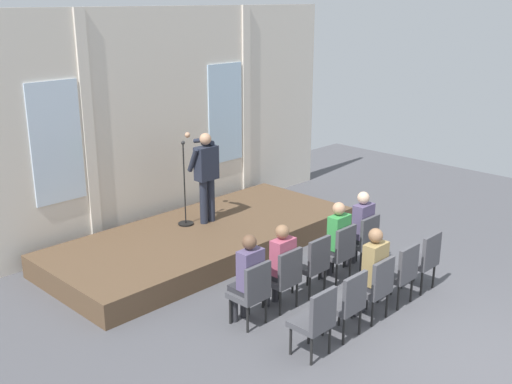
% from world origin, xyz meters
% --- Properties ---
extents(ground_plane, '(16.88, 16.88, 0.00)m').
position_xyz_m(ground_plane, '(0.00, 0.00, 0.00)').
color(ground_plane, '#4C4C51').
extents(rear_partition, '(9.49, 0.14, 4.19)m').
position_xyz_m(rear_partition, '(0.02, 6.49, 2.09)').
color(rear_partition, silver).
rests_on(rear_partition, ground).
extents(stage_platform, '(5.65, 2.41, 0.39)m').
position_xyz_m(stage_platform, '(0.00, 4.99, 0.19)').
color(stage_platform, brown).
rests_on(stage_platform, ground).
extents(speaker, '(0.51, 0.69, 1.66)m').
position_xyz_m(speaker, '(0.30, 5.24, 1.36)').
color(speaker, '#232838').
rests_on(speaker, stage_platform).
extents(mic_stand, '(0.28, 0.28, 1.55)m').
position_xyz_m(mic_stand, '(-0.07, 5.40, 0.73)').
color(mic_stand, black).
rests_on(mic_stand, stage_platform).
extents(chair_r0_c0, '(0.46, 0.44, 0.94)m').
position_xyz_m(chair_r0_c0, '(-1.31, 2.48, 0.53)').
color(chair_r0_c0, black).
rests_on(chair_r0_c0, ground).
extents(audience_r0_c0, '(0.36, 0.39, 1.33)m').
position_xyz_m(audience_r0_c0, '(-1.31, 2.56, 0.74)').
color(audience_r0_c0, '#2D2D33').
rests_on(audience_r0_c0, ground).
extents(chair_r0_c1, '(0.46, 0.44, 0.94)m').
position_xyz_m(chair_r0_c1, '(-0.65, 2.48, 0.53)').
color(chair_r0_c1, black).
rests_on(chair_r0_c1, ground).
extents(audience_r0_c1, '(0.36, 0.39, 1.29)m').
position_xyz_m(audience_r0_c1, '(-0.65, 2.56, 0.72)').
color(audience_r0_c1, '#2D2D33').
rests_on(audience_r0_c1, ground).
extents(chair_r0_c2, '(0.46, 0.44, 0.94)m').
position_xyz_m(chair_r0_c2, '(0.00, 2.48, 0.53)').
color(chair_r0_c2, black).
rests_on(chair_r0_c2, ground).
extents(chair_r0_c3, '(0.46, 0.44, 0.94)m').
position_xyz_m(chair_r0_c3, '(0.65, 2.48, 0.53)').
color(chair_r0_c3, black).
rests_on(chair_r0_c3, ground).
extents(audience_r0_c3, '(0.36, 0.39, 1.31)m').
position_xyz_m(audience_r0_c3, '(0.65, 2.56, 0.73)').
color(audience_r0_c3, '#2D2D33').
rests_on(audience_r0_c3, ground).
extents(chair_r0_c4, '(0.46, 0.44, 0.94)m').
position_xyz_m(chair_r0_c4, '(1.31, 2.48, 0.53)').
color(chair_r0_c4, black).
rests_on(chair_r0_c4, ground).
extents(audience_r0_c4, '(0.36, 0.39, 1.34)m').
position_xyz_m(audience_r0_c4, '(1.31, 2.56, 0.74)').
color(audience_r0_c4, '#2D2D33').
rests_on(audience_r0_c4, ground).
extents(chair_r1_c0, '(0.46, 0.44, 0.94)m').
position_xyz_m(chair_r1_c0, '(-1.31, 1.36, 0.53)').
color(chair_r1_c0, black).
rests_on(chair_r1_c0, ground).
extents(chair_r1_c1, '(0.46, 0.44, 0.94)m').
position_xyz_m(chair_r1_c1, '(-0.65, 1.36, 0.53)').
color(chair_r1_c1, black).
rests_on(chair_r1_c1, ground).
extents(chair_r1_c2, '(0.46, 0.44, 0.94)m').
position_xyz_m(chair_r1_c2, '(0.00, 1.36, 0.53)').
color(chair_r1_c2, black).
rests_on(chair_r1_c2, ground).
extents(audience_r1_c2, '(0.36, 0.39, 1.36)m').
position_xyz_m(audience_r1_c2, '(0.00, 1.44, 0.75)').
color(audience_r1_c2, '#2D2D33').
rests_on(audience_r1_c2, ground).
extents(chair_r1_c3, '(0.46, 0.44, 0.94)m').
position_xyz_m(chair_r1_c3, '(0.65, 1.36, 0.53)').
color(chair_r1_c3, black).
rests_on(chair_r1_c3, ground).
extents(chair_r1_c4, '(0.46, 0.44, 0.94)m').
position_xyz_m(chair_r1_c4, '(1.31, 1.36, 0.53)').
color(chair_r1_c4, black).
rests_on(chair_r1_c4, ground).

